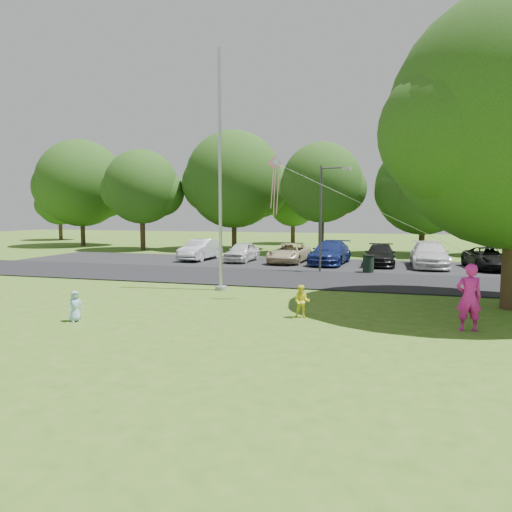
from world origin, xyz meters
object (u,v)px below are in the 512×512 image
(woman, at_px, (469,297))
(kite, at_px, (280,177))
(trash_can, at_px, (368,264))
(child_blue, at_px, (75,306))
(street_lamp, at_px, (325,209))
(flagpole, at_px, (220,192))
(child_yellow, at_px, (302,301))

(woman, distance_m, kite, 7.58)
(trash_can, xyz_separation_m, child_blue, (-8.24, -13.66, -0.03))
(street_lamp, height_order, child_blue, street_lamp)
(kite, bearing_deg, trash_can, 60.96)
(flagpole, height_order, street_lamp, flagpole)
(woman, distance_m, child_blue, 11.51)
(flagpole, bearing_deg, street_lamp, 62.50)
(flagpole, bearing_deg, kite, -30.37)
(trash_can, height_order, child_yellow, child_yellow)
(trash_can, relative_size, child_yellow, 0.95)
(child_blue, bearing_deg, child_yellow, -32.79)
(trash_can, bearing_deg, woman, -75.19)
(street_lamp, bearing_deg, kite, -88.38)
(flagpole, height_order, child_blue, flagpole)
(trash_can, height_order, kite, kite)
(flagpole, relative_size, trash_can, 10.01)
(flagpole, bearing_deg, trash_can, 50.41)
(street_lamp, xyz_separation_m, trash_can, (2.35, 0.32, -3.00))
(child_yellow, bearing_deg, child_blue, -162.77)
(woman, height_order, child_yellow, woman)
(trash_can, xyz_separation_m, kite, (-2.96, -8.87, 4.09))
(child_yellow, relative_size, child_blue, 1.11)
(child_blue, bearing_deg, street_lamp, 13.97)
(street_lamp, relative_size, child_yellow, 5.57)
(flagpole, xyz_separation_m, kite, (2.95, -1.73, 0.43))
(street_lamp, relative_size, woman, 3.06)
(flagpole, distance_m, woman, 10.55)
(street_lamp, distance_m, kite, 8.64)
(street_lamp, distance_m, woman, 12.82)
(child_yellow, bearing_deg, trash_can, 79.40)
(child_yellow, distance_m, kite, 4.93)
(woman, distance_m, child_yellow, 4.78)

